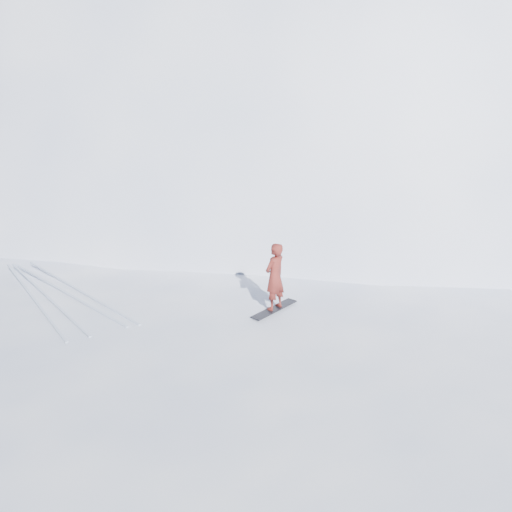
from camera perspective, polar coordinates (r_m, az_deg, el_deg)
The scene contains 8 objects.
ground at distance 13.08m, azimuth -8.82°, elevation -20.59°, with size 400.00×400.00×0.00m, color white.
near_ridge at distance 15.65m, azimuth -8.93°, elevation -13.20°, with size 36.00×28.00×4.80m, color white.
summit_peak at distance 44.28m, azimuth 7.52°, elevation 8.19°, with size 60.00×56.00×56.00m, color white.
peak_shoulder at distance 33.40m, azimuth -3.74°, elevation 4.72°, with size 28.00×24.00×18.00m, color white.
wind_bumps at distance 14.62m, azimuth -13.78°, elevation -16.15°, with size 16.00×14.40×1.00m.
snowboard at distance 14.26m, azimuth 1.85°, elevation -5.31°, with size 1.50×0.28×0.03m, color black.
snowboarder at distance 13.92m, azimuth 1.89°, elevation -2.07°, with size 0.62×0.41×1.70m, color maroon.
board_tracks at distance 16.07m, azimuth -19.42°, elevation -3.51°, with size 2.42×5.97×0.04m.
Camera 1 is at (-2.88, -9.67, 8.32)m, focal length 40.00 mm.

